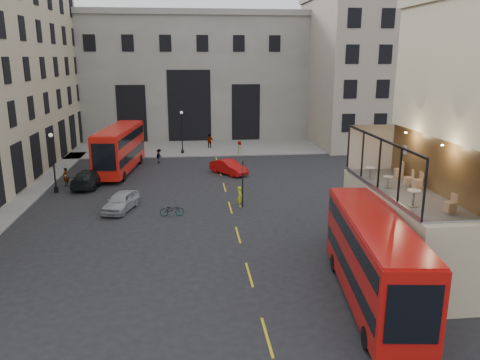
{
  "coord_description": "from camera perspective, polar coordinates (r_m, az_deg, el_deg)",
  "views": [
    {
      "loc": [
        -5.07,
        -23.48,
        11.63
      ],
      "look_at": [
        -1.51,
        9.2,
        3.0
      ],
      "focal_mm": 35.0,
      "sensor_mm": 36.0,
      "label": 1
    }
  ],
  "objects": [
    {
      "name": "pedestrian_b",
      "position": [
        53.9,
        -9.84,
        2.9
      ],
      "size": [
        0.96,
        1.18,
        1.59
      ],
      "primitive_type": "imported",
      "rotation": [
        0.0,
        0.0,
        1.14
      ],
      "color": "gray",
      "rests_on": "ground"
    },
    {
      "name": "cyclist",
      "position": [
        37.47,
        -0.02,
        -2.04
      ],
      "size": [
        0.4,
        0.61,
        1.67
      ],
      "primitive_type": "imported",
      "rotation": [
        0.0,
        0.0,
        1.57
      ],
      "color": "#BCD716",
      "rests_on": "ground"
    },
    {
      "name": "cafe_chair_c",
      "position": [
        28.15,
        19.9,
        -0.07
      ],
      "size": [
        0.53,
        0.53,
        0.9
      ],
      "color": "tan",
      "rests_on": "cafe_floor"
    },
    {
      "name": "cafe_floor",
      "position": [
        27.11,
        19.31,
        -1.28
      ],
      "size": [
        3.0,
        10.0,
        0.1
      ],
      "primitive_type": "cube",
      "color": "slate",
      "rests_on": "host_frontage"
    },
    {
      "name": "gateway",
      "position": [
        71.5,
        -6.31,
        12.83
      ],
      "size": [
        35.0,
        10.6,
        18.0
      ],
      "color": "gray",
      "rests_on": "ground"
    },
    {
      "name": "host_frontage",
      "position": [
        27.8,
        18.91,
        -5.84
      ],
      "size": [
        3.0,
        11.0,
        4.5
      ],
      "primitive_type": "cube",
      "color": "tan",
      "rests_on": "ground"
    },
    {
      "name": "cafe_chair_a",
      "position": [
        24.12,
        24.23,
        -2.92
      ],
      "size": [
        0.49,
        0.49,
        0.88
      ],
      "color": "tan",
      "rests_on": "cafe_floor"
    },
    {
      "name": "car_b",
      "position": [
        47.99,
        -1.4,
        1.58
      ],
      "size": [
        3.9,
        4.48,
        1.46
      ],
      "primitive_type": "imported",
      "rotation": [
        0.0,
        0.0,
        0.64
      ],
      "color": "#AC0A0A",
      "rests_on": "ground"
    },
    {
      "name": "street_lamp_b",
      "position": [
        58.22,
        -7.08,
        5.47
      ],
      "size": [
        0.36,
        0.36,
        5.33
      ],
      "color": "black",
      "rests_on": "ground"
    },
    {
      "name": "cafe_table_far",
      "position": [
        28.98,
        15.58,
        1.06
      ],
      "size": [
        0.56,
        0.56,
        0.69
      ],
      "color": "silver",
      "rests_on": "cafe_floor"
    },
    {
      "name": "pavement_far",
      "position": [
        62.56,
        -6.97,
        3.95
      ],
      "size": [
        40.0,
        12.0,
        0.12
      ],
      "primitive_type": "cube",
      "color": "slate",
      "rests_on": "ground"
    },
    {
      "name": "cafe_chair_b",
      "position": [
        27.73,
        20.8,
        -0.36
      ],
      "size": [
        0.49,
        0.49,
        0.92
      ],
      "color": "tan",
      "rests_on": "cafe_floor"
    },
    {
      "name": "ground",
      "position": [
        26.69,
        5.48,
        -11.2
      ],
      "size": [
        140.0,
        140.0,
        0.0
      ],
      "primitive_type": "plane",
      "color": "black",
      "rests_on": "ground"
    },
    {
      "name": "car_a",
      "position": [
        37.73,
        -14.32,
        -2.54
      ],
      "size": [
        2.89,
        4.66,
        1.48
      ],
      "primitive_type": "imported",
      "rotation": [
        0.0,
        0.0,
        -0.28
      ],
      "color": "#95989D",
      "rests_on": "ground"
    },
    {
      "name": "cafe_chair_d",
      "position": [
        29.94,
        18.78,
        0.9
      ],
      "size": [
        0.54,
        0.54,
        0.95
      ],
      "color": "tan",
      "rests_on": "cafe_floor"
    },
    {
      "name": "bicycle",
      "position": [
        35.84,
        -8.32,
        -3.61
      ],
      "size": [
        1.79,
        0.72,
        0.92
      ],
      "primitive_type": "imported",
      "rotation": [
        0.0,
        0.0,
        1.63
      ],
      "color": "gray",
      "rests_on": "ground"
    },
    {
      "name": "bus_near",
      "position": [
        23.48,
        15.95,
        -8.93
      ],
      "size": [
        3.77,
        11.11,
        4.35
      ],
      "color": "#A50E0B",
      "rests_on": "ground"
    },
    {
      "name": "pedestrian_c",
      "position": [
        61.52,
        -3.72,
        4.7
      ],
      "size": [
        1.18,
        0.61,
        1.94
      ],
      "primitive_type": "imported",
      "rotation": [
        0.0,
        0.0,
        3.26
      ],
      "color": "gray",
      "rests_on": "ground"
    },
    {
      "name": "traffic_light_near",
      "position": [
        36.88,
        0.32,
        0.26
      ],
      "size": [
        0.16,
        0.2,
        3.8
      ],
      "color": "black",
      "rests_on": "ground"
    },
    {
      "name": "building_right",
      "position": [
        68.23,
        15.77,
        13.14
      ],
      "size": [
        16.6,
        18.6,
        20.0
      ],
      "color": "#A09481",
      "rests_on": "ground"
    },
    {
      "name": "host_building_main",
      "position": [
        28.14,
        26.26,
        5.35
      ],
      "size": [
        7.26,
        11.4,
        15.1
      ],
      "color": "tan",
      "rests_on": "ground"
    },
    {
      "name": "pedestrian_d",
      "position": [
        57.8,
        -0.07,
        3.95
      ],
      "size": [
        0.69,
        0.91,
        1.67
      ],
      "primitive_type": "imported",
      "rotation": [
        0.0,
        0.0,
        1.78
      ],
      "color": "gray",
      "rests_on": "ground"
    },
    {
      "name": "bus_far",
      "position": [
        50.22,
        -14.45,
        3.91
      ],
      "size": [
        3.92,
        11.92,
        4.67
      ],
      "color": "red",
      "rests_on": "ground"
    },
    {
      "name": "pedestrian_e",
      "position": [
        46.2,
        -20.5,
        0.33
      ],
      "size": [
        0.64,
        0.77,
        1.79
      ],
      "primitive_type": "imported",
      "rotation": [
        0.0,
        0.0,
        4.33
      ],
      "color": "gray",
      "rests_on": "ground"
    },
    {
      "name": "street_lamp_a",
      "position": [
        44.14,
        -21.75,
        1.57
      ],
      "size": [
        0.36,
        0.36,
        5.33
      ],
      "color": "black",
      "rests_on": "ground"
    },
    {
      "name": "car_c",
      "position": [
        45.59,
        -17.87,
        0.24
      ],
      "size": [
        3.0,
        5.75,
        1.59
      ],
      "primitive_type": "imported",
      "rotation": [
        0.0,
        0.0,
        3.0
      ],
      "color": "black",
      "rests_on": "ground"
    },
    {
      "name": "cafe_table_mid",
      "position": [
        27.13,
        17.6,
        -0.03
      ],
      "size": [
        0.54,
        0.54,
        0.68
      ],
      "color": "beige",
      "rests_on": "cafe_floor"
    },
    {
      "name": "cafe_table_near",
      "position": [
        24.18,
        20.42,
        -1.8
      ],
      "size": [
        0.66,
        0.66,
        0.82
      ],
      "color": "white",
      "rests_on": "cafe_floor"
    },
    {
      "name": "pedestrian_a",
      "position": [
        53.25,
        -17.27,
        2.38
      ],
      "size": [
        0.94,
        0.79,
        1.73
      ],
      "primitive_type": "imported",
      "rotation": [
        0.0,
        0.0,
        -0.18
      ],
      "color": "gray",
      "rests_on": "ground"
    },
    {
      "name": "traffic_light_far",
      "position": [
        53.23,
        -16.91,
        4.12
      ],
      "size": [
        0.16,
        0.2,
        3.8
      ],
      "color": "black",
      "rests_on": "ground"
    }
  ]
}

